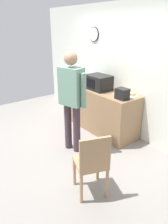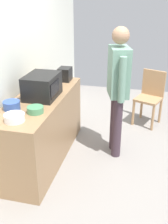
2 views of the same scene
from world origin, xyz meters
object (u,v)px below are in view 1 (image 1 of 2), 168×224
at_px(cereal_bowl, 81,84).
at_px(mixing_bowl, 92,81).
at_px(spoon_utensil, 123,91).
at_px(person_standing, 72,96).
at_px(salad_bowl, 79,80).
at_px(toaster, 122,94).
at_px(sandwich_plate, 132,95).
at_px(microwave, 99,82).
at_px(fork_utensil, 105,85).
at_px(wooden_chair, 92,163).

bearing_deg(cereal_bowl, mixing_bowl, 85.52).
bearing_deg(spoon_utensil, person_standing, -91.66).
distance_m(salad_bowl, spoon_utensil, 1.16).
bearing_deg(toaster, sandwich_plate, 89.68).
bearing_deg(person_standing, sandwich_plate, 71.31).
xyz_separation_m(sandwich_plate, spoon_utensil, (-0.34, 0.14, -0.02)).
relative_size(microwave, cereal_bowl, 2.67).
distance_m(sandwich_plate, cereal_bowl, 1.24).
bearing_deg(cereal_bowl, microwave, 11.53).
xyz_separation_m(microwave, cereal_bowl, (-0.48, -0.10, -0.11)).
distance_m(salad_bowl, fork_utensil, 0.64).
height_order(cereal_bowl, spoon_utensil, cereal_bowl).
xyz_separation_m(cereal_bowl, spoon_utensil, (0.87, 0.42, -0.03)).
bearing_deg(mixing_bowl, toaster, -13.45).
xyz_separation_m(spoon_utensil, person_standing, (-0.04, -1.25, 0.13)).
distance_m(toaster, spoon_utensil, 0.53).
relative_size(sandwich_plate, spoon_utensil, 1.40).
height_order(mixing_bowl, person_standing, person_standing).
relative_size(sandwich_plate, salad_bowl, 1.09).
bearing_deg(wooden_chair, microwave, 136.47).
bearing_deg(salad_bowl, person_standing, -41.66).
xyz_separation_m(salad_bowl, toaster, (1.46, -0.11, 0.06)).
distance_m(spoon_utensil, person_standing, 1.26).
bearing_deg(person_standing, mixing_bowl, 125.36).
bearing_deg(toaster, spoon_utensil, 130.44).
height_order(mixing_bowl, spoon_utensil, mixing_bowl).
height_order(microwave, mixing_bowl, microwave).
distance_m(microwave, spoon_utensil, 0.53).
bearing_deg(mixing_bowl, person_standing, -54.64).
height_order(mixing_bowl, wooden_chair, mixing_bowl).
bearing_deg(mixing_bowl, sandwich_plate, -0.92).
height_order(salad_bowl, fork_utensil, salad_bowl).
xyz_separation_m(microwave, fork_utensil, (-0.16, 0.33, -0.15)).
bearing_deg(wooden_chair, salad_bowl, 147.05).
xyz_separation_m(microwave, wooden_chair, (1.46, -1.39, -0.54)).
distance_m(mixing_bowl, fork_utensil, 0.32).
relative_size(mixing_bowl, spoon_utensil, 1.17).
bearing_deg(toaster, fork_utensil, 155.69).
bearing_deg(fork_utensil, sandwich_plate, -8.82).
relative_size(cereal_bowl, spoon_utensil, 1.10).
bearing_deg(sandwich_plate, mixing_bowl, 179.08).
distance_m(mixing_bowl, wooden_chair, 2.53).
bearing_deg(spoon_utensil, cereal_bowl, -154.11).
relative_size(salad_bowl, toaster, 0.99).
height_order(microwave, salad_bowl, microwave).
height_order(cereal_bowl, mixing_bowl, mixing_bowl).
height_order(spoon_utensil, person_standing, person_standing).
relative_size(spoon_utensil, wooden_chair, 0.18).
xyz_separation_m(toaster, spoon_utensil, (-0.34, 0.40, -0.10)).
xyz_separation_m(sandwich_plate, fork_utensil, (-0.89, 0.14, -0.02)).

